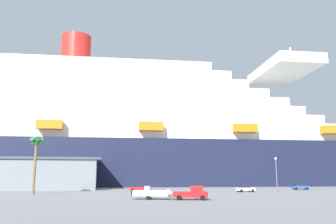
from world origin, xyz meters
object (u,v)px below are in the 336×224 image
Objects in this scene: small_boat_on_trailer at (155,193)px; parked_car_silver_sedan at (245,188)px; pickup_truck at (192,193)px; parked_car_red_hatchback at (140,188)px; cruise_ship at (141,138)px; parked_car_blue_suv at (300,187)px; palm_tree at (36,147)px; street_lamp at (276,169)px.

small_boat_on_trailer is 1.82× the size of parked_car_silver_sedan.
parked_car_silver_sedan is (16.60, 23.80, -0.21)m from pickup_truck.
cruise_ship is at bearing 88.96° from parked_car_red_hatchback.
cruise_ship reaches higher than parked_car_blue_suv.
parked_car_silver_sedan is at bearing -63.52° from cruise_ship.
parked_car_blue_suv is (65.12, 17.96, -8.79)m from palm_tree.
small_boat_on_trailer reaches higher than parked_car_silver_sedan.
street_lamp reaches higher than parked_car_silver_sedan.
cruise_ship is at bearing 139.11° from parked_car_blue_suv.
small_boat_on_trailer is 0.69× the size of palm_tree.
parked_car_silver_sedan is at bearing 44.81° from small_boat_on_trailer.
palm_tree is 25.93m from parked_car_red_hatchback.
parked_car_silver_sedan is at bearing -9.98° from parked_car_red_hatchback.
street_lamp reaches higher than small_boat_on_trailer.
small_boat_on_trailer reaches higher than parked_car_red_hatchback.
small_boat_on_trailer is 1.78× the size of parked_car_blue_suv.
parked_car_red_hatchback is (21.58, 11.38, -8.80)m from palm_tree.
parked_car_blue_suv is at bearing 30.04° from parked_car_silver_sedan.
cruise_ship is 27.57× the size of street_lamp.
cruise_ship is 59.51m from street_lamp.
pickup_truck reaches higher than parked_car_silver_sedan.
parked_car_blue_suv is at bearing 8.58° from parked_car_red_hatchback.
pickup_truck is at bearing -124.90° from parked_car_silver_sedan.
pickup_truck is 6.15m from small_boat_on_trailer.
palm_tree is 54.03m from street_lamp.
parked_car_red_hatchback is at bearing 94.42° from small_boat_on_trailer.
pickup_truck is at bearing -12.65° from small_boat_on_trailer.
cruise_ship reaches higher than pickup_truck.
small_boat_on_trailer is 1.00× the size of street_lamp.
small_boat_on_trailer is at bearing -88.96° from cruise_ship.
palm_tree reaches higher than parked_car_blue_suv.
palm_tree is 68.12m from parked_car_blue_suv.
small_boat_on_trailer is at bearing 167.35° from pickup_truck.
parked_car_blue_suv is at bearing 46.31° from street_lamp.
pickup_truck is 29.02m from parked_car_silver_sedan.
cruise_ship is 37.52× the size of pickup_truck.
parked_car_blue_suv is (41.47, 33.37, -0.13)m from small_boat_on_trailer.
cruise_ship is 18.93× the size of palm_tree.
parked_car_blue_suv is (43.54, 6.57, 0.00)m from parked_car_red_hatchback.
small_boat_on_trailer is 36.92m from street_lamp.
street_lamp is at bearing -57.61° from cruise_ship.
parked_car_silver_sedan is (24.67, -4.34, -0.00)m from parked_car_red_hatchback.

